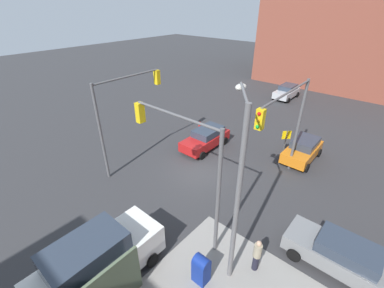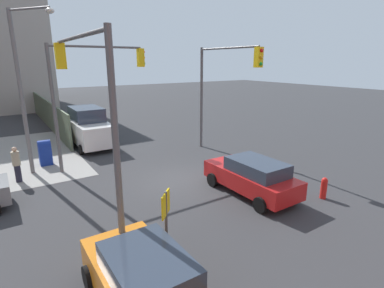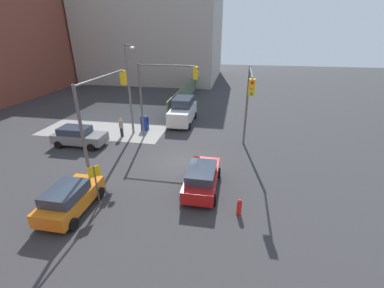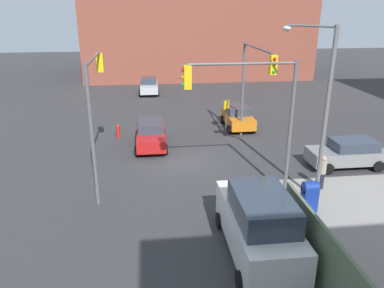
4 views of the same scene
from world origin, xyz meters
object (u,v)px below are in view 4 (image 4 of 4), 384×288
object	(u,v)px
sedan_gray	(348,153)
traffic_signal_nw_corner	(254,76)
pedestrian_crossing	(322,172)
street_lamp_corner	(320,102)
traffic_signal_ne_corner	(251,104)
hatchback_red	(151,134)
sedan_silver	(149,86)
van_white_delivery	(258,224)
mailbox_blue	(310,195)
traffic_signal_se_corner	(95,97)
sedan_orange	(238,117)
fire_hydrant	(118,131)

from	to	relation	value
sedan_gray	traffic_signal_nw_corner	bearing A→B (deg)	-128.87
pedestrian_crossing	street_lamp_corner	bearing A→B (deg)	-44.64
traffic_signal_ne_corner	hatchback_red	world-z (taller)	traffic_signal_ne_corner
sedan_silver	pedestrian_crossing	size ratio (longest dim) A/B	2.31
hatchback_red	van_white_delivery	xyz separation A→B (m)	(12.01, 3.73, 0.44)
mailbox_blue	hatchback_red	size ratio (longest dim) A/B	0.32
traffic_signal_se_corner	traffic_signal_ne_corner	bearing A→B (deg)	73.97
traffic_signal_se_corner	sedan_orange	bearing A→B (deg)	133.76
traffic_signal_nw_corner	sedan_gray	xyz separation A→B (m)	(3.79, 4.70, -3.83)
hatchback_red	pedestrian_crossing	world-z (taller)	pedestrian_crossing
traffic_signal_nw_corner	van_white_delivery	xyz separation A→B (m)	(11.08, -2.70, -3.40)
sedan_orange	van_white_delivery	world-z (taller)	van_white_delivery
fire_hydrant	sedan_orange	xyz separation A→B (m)	(-1.31, 8.88, 0.36)
traffic_signal_se_corner	traffic_signal_nw_corner	bearing A→B (deg)	116.77
traffic_signal_se_corner	street_lamp_corner	distance (m)	10.37
sedan_gray	sedan_orange	bearing A→B (deg)	-150.63
traffic_signal_nw_corner	van_white_delivery	world-z (taller)	traffic_signal_nw_corner
traffic_signal_se_corner	sedan_orange	xyz separation A→B (m)	(-8.79, 9.18, -3.78)
traffic_signal_se_corner	street_lamp_corner	size ratio (longest dim) A/B	0.81
van_white_delivery	pedestrian_crossing	distance (m)	6.74
mailbox_blue	sedan_silver	world-z (taller)	sedan_silver
street_lamp_corner	sedan_silver	size ratio (longest dim) A/B	1.96
hatchback_red	pedestrian_crossing	xyz separation A→B (m)	(7.20, 8.43, 0.07)
traffic_signal_ne_corner	sedan_silver	bearing A→B (deg)	-169.27
street_lamp_corner	traffic_signal_ne_corner	bearing A→B (deg)	-97.55
sedan_orange	traffic_signal_nw_corner	bearing A→B (deg)	-2.39
street_lamp_corner	pedestrian_crossing	world-z (taller)	street_lamp_corner
traffic_signal_se_corner	fire_hydrant	xyz separation A→B (m)	(-7.47, 0.30, -4.14)
pedestrian_crossing	traffic_signal_se_corner	bearing A→B (deg)	-90.96
fire_hydrant	pedestrian_crossing	bearing A→B (deg)	49.31
traffic_signal_nw_corner	fire_hydrant	xyz separation A→B (m)	(-2.93, -8.70, -4.19)
sedan_gray	sedan_silver	world-z (taller)	same
sedan_gray	pedestrian_crossing	bearing A→B (deg)	-47.47
fire_hydrant	sedan_silver	size ratio (longest dim) A/B	0.23
hatchback_red	van_white_delivery	bearing A→B (deg)	17.26
pedestrian_crossing	traffic_signal_ne_corner	bearing A→B (deg)	-77.70
fire_hydrant	sedan_orange	bearing A→B (deg)	98.42
fire_hydrant	van_white_delivery	distance (m)	15.26
traffic_signal_nw_corner	traffic_signal_ne_corner	xyz separation A→B (m)	(6.57, -1.95, -0.07)
sedan_gray	van_white_delivery	size ratio (longest dim) A/B	0.80
traffic_signal_nw_corner	sedan_silver	distance (m)	18.52
sedan_silver	van_white_delivery	xyz separation A→B (m)	(28.02, 3.71, 0.44)
street_lamp_corner	mailbox_blue	xyz separation A→B (m)	(1.30, -0.58, -3.94)
mailbox_blue	pedestrian_crossing	bearing A→B (deg)	143.13
sedan_gray	hatchback_red	bearing A→B (deg)	-112.99
sedan_orange	street_lamp_corner	bearing A→B (deg)	4.61
traffic_signal_ne_corner	sedan_gray	world-z (taller)	traffic_signal_ne_corner
fire_hydrant	traffic_signal_ne_corner	bearing A→B (deg)	35.40
fire_hydrant	pedestrian_crossing	size ratio (longest dim) A/B	0.53
traffic_signal_se_corner	sedan_gray	size ratio (longest dim) A/B	1.50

